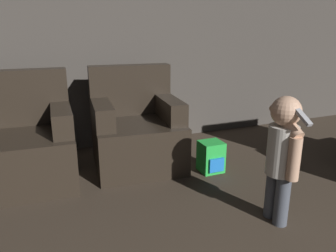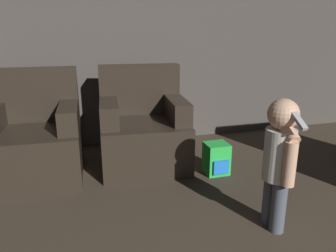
{
  "view_description": "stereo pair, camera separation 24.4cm",
  "coord_description": "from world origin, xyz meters",
  "px_view_note": "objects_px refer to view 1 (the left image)",
  "views": [
    {
      "loc": [
        -0.77,
        0.99,
        1.27
      ],
      "look_at": [
        0.11,
        3.16,
        0.56
      ],
      "focal_mm": 35.0,
      "sensor_mm": 36.0,
      "label": 1
    },
    {
      "loc": [
        -0.54,
        0.91,
        1.27
      ],
      "look_at": [
        0.11,
        3.16,
        0.56
      ],
      "focal_mm": 35.0,
      "sensor_mm": 36.0,
      "label": 2
    }
  ],
  "objects_px": {
    "person_toddler": "(283,151)",
    "armchair_right": "(136,131)",
    "armchair_left": "(25,145)",
    "toy_backpack": "(211,157)"
  },
  "relations": [
    {
      "from": "armchair_left",
      "to": "armchair_right",
      "type": "xyz_separation_m",
      "value": [
        0.98,
        -0.0,
        0.0
      ]
    },
    {
      "from": "armchair_right",
      "to": "person_toddler",
      "type": "bearing_deg",
      "value": -60.19
    },
    {
      "from": "armchair_left",
      "to": "person_toddler",
      "type": "distance_m",
      "value": 2.05
    },
    {
      "from": "armchair_right",
      "to": "toy_backpack",
      "type": "distance_m",
      "value": 0.74
    },
    {
      "from": "person_toddler",
      "to": "armchair_right",
      "type": "bearing_deg",
      "value": -151.95
    },
    {
      "from": "toy_backpack",
      "to": "armchair_right",
      "type": "bearing_deg",
      "value": 143.92
    },
    {
      "from": "person_toddler",
      "to": "armchair_left",
      "type": "bearing_deg",
      "value": -126.14
    },
    {
      "from": "armchair_left",
      "to": "toy_backpack",
      "type": "bearing_deg",
      "value": -12.63
    },
    {
      "from": "armchair_right",
      "to": "person_toddler",
      "type": "height_order",
      "value": "armchair_right"
    },
    {
      "from": "armchair_right",
      "to": "toy_backpack",
      "type": "bearing_deg",
      "value": -30.79
    }
  ]
}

